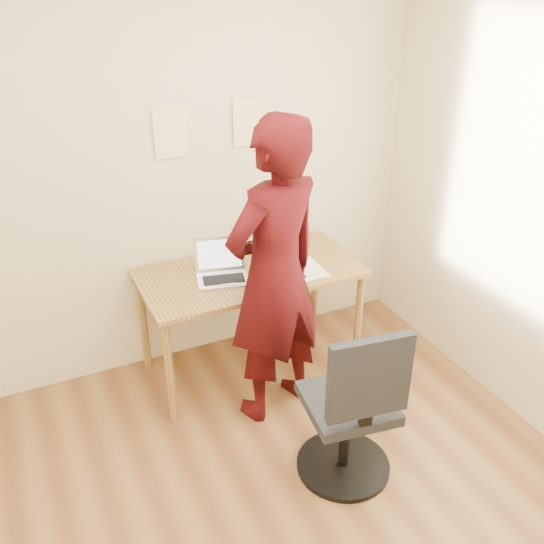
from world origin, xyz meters
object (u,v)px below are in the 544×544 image
laptop (222,270)px  person (274,276)px  desk (250,283)px  office_chair (352,416)px  phone (296,276)px

laptop → person: size_ratio=0.20×
desk → laptop: 0.24m
desk → laptop: size_ratio=3.82×
desk → office_chair: 1.16m
laptop → phone: laptop is taller
phone → person: 0.39m
desk → person: bearing=-94.3°
desk → person: (-0.03, -0.43, 0.27)m
laptop → person: bearing=-56.4°
desk → office_chair: (0.08, -1.14, -0.23)m
desk → office_chair: size_ratio=1.41×
office_chair → person: bearing=106.7°
laptop → person: 0.48m
laptop → person: (0.16, -0.43, 0.13)m
phone → person: person is taller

